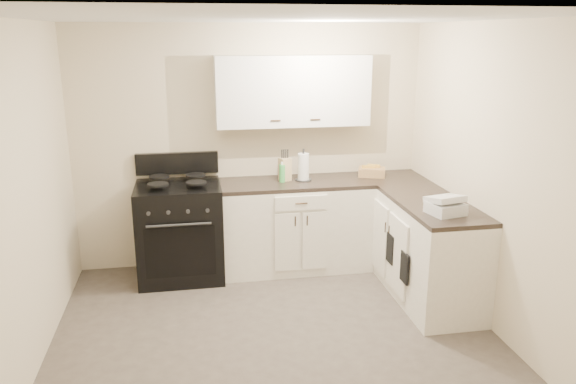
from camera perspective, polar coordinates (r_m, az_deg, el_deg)
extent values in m
plane|color=#473F38|center=(4.66, -1.02, -15.14)|extent=(3.60, 3.60, 0.00)
plane|color=white|center=(4.00, -1.20, 17.30)|extent=(3.60, 3.60, 0.00)
plane|color=beige|center=(5.89, -3.89, 4.56)|extent=(3.60, 0.00, 3.60)
plane|color=beige|center=(4.77, 20.76, 0.87)|extent=(0.00, 3.60, 3.60)
plane|color=beige|center=(4.27, -25.68, -1.35)|extent=(0.00, 3.60, 3.60)
plane|color=beige|center=(2.51, 5.56, -11.39)|extent=(3.60, 0.00, 3.60)
cube|color=white|center=(5.88, 0.72, -3.53)|extent=(1.55, 0.60, 0.90)
cube|color=white|center=(5.60, 12.92, -4.96)|extent=(0.60, 1.90, 0.90)
cube|color=black|center=(5.74, 0.73, 0.91)|extent=(1.55, 0.60, 0.04)
cube|color=black|center=(5.45, 13.22, -0.33)|extent=(0.60, 1.90, 0.04)
cube|color=white|center=(5.72, 0.48, 10.23)|extent=(1.55, 0.30, 0.70)
cube|color=black|center=(5.76, -10.88, -4.14)|extent=(0.83, 0.71, 1.01)
cube|color=#CDB77E|center=(5.74, -0.31, 2.31)|extent=(0.14, 0.13, 0.23)
cylinder|color=white|center=(5.75, 1.57, 2.55)|extent=(0.13, 0.13, 0.28)
cylinder|color=#47B952|center=(5.69, -0.60, 1.91)|extent=(0.07, 0.07, 0.18)
cube|color=black|center=(5.96, -0.46, 2.29)|extent=(0.11, 0.07, 0.13)
cube|color=tan|center=(5.99, 8.51, 2.01)|extent=(0.32, 0.27, 0.09)
cube|color=silver|center=(4.87, 15.71, -1.60)|extent=(0.32, 0.30, 0.10)
cylinder|color=silver|center=(4.95, 16.15, -1.06)|extent=(0.11, 0.11, 0.14)
cube|color=black|center=(5.05, 11.76, -7.54)|extent=(0.02, 0.16, 0.27)
cube|color=black|center=(5.35, 10.36, -5.69)|extent=(0.02, 0.16, 0.28)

